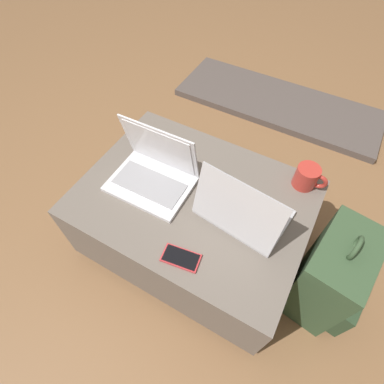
{
  "coord_description": "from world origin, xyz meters",
  "views": [
    {
      "loc": [
        0.33,
        -0.6,
        1.37
      ],
      "look_at": [
        0.01,
        -0.04,
        0.48
      ],
      "focal_mm": 28.0,
      "sensor_mm": 36.0,
      "label": 1
    }
  ],
  "objects_px": {
    "backpack": "(330,277)",
    "cell_phone": "(181,258)",
    "laptop_far": "(242,211)",
    "coffee_mug": "(307,177)",
    "laptop_near": "(154,172)"
  },
  "relations": [
    {
      "from": "cell_phone",
      "to": "backpack",
      "type": "distance_m",
      "value": 0.62
    },
    {
      "from": "cell_phone",
      "to": "coffee_mug",
      "type": "relative_size",
      "value": 1.07
    },
    {
      "from": "laptop_far",
      "to": "coffee_mug",
      "type": "distance_m",
      "value": 0.32
    },
    {
      "from": "laptop_near",
      "to": "cell_phone",
      "type": "bearing_deg",
      "value": -43.36
    },
    {
      "from": "cell_phone",
      "to": "laptop_near",
      "type": "bearing_deg",
      "value": -141.16
    },
    {
      "from": "laptop_near",
      "to": "coffee_mug",
      "type": "distance_m",
      "value": 0.61
    },
    {
      "from": "cell_phone",
      "to": "backpack",
      "type": "bearing_deg",
      "value": 110.66
    },
    {
      "from": "cell_phone",
      "to": "backpack",
      "type": "relative_size",
      "value": 0.28
    },
    {
      "from": "laptop_far",
      "to": "cell_phone",
      "type": "bearing_deg",
      "value": 72.78
    },
    {
      "from": "laptop_near",
      "to": "cell_phone",
      "type": "xyz_separation_m",
      "value": [
        0.27,
        -0.25,
        -0.05
      ]
    },
    {
      "from": "laptop_near",
      "to": "backpack",
      "type": "height_order",
      "value": "laptop_near"
    },
    {
      "from": "backpack",
      "to": "laptop_near",
      "type": "bearing_deg",
      "value": 101.4
    },
    {
      "from": "laptop_near",
      "to": "coffee_mug",
      "type": "xyz_separation_m",
      "value": [
        0.55,
        0.28,
        -0.0
      ]
    },
    {
      "from": "backpack",
      "to": "cell_phone",
      "type": "bearing_deg",
      "value": 127.73
    },
    {
      "from": "laptop_far",
      "to": "backpack",
      "type": "bearing_deg",
      "value": -167.53
    }
  ]
}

